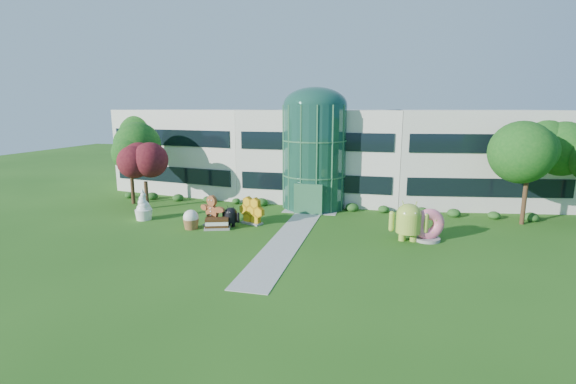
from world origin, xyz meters
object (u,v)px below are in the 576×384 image
(android_green, at_px, (409,219))
(gingerbread, at_px, (212,210))
(android_black, at_px, (231,215))
(donut, at_px, (428,224))

(android_green, bearing_deg, gingerbread, 176.12)
(android_black, height_order, gingerbread, gingerbread)
(donut, bearing_deg, android_black, 159.99)
(android_black, distance_m, donut, 15.30)
(android_black, bearing_deg, gingerbread, -166.67)
(android_green, distance_m, gingerbread, 15.49)
(donut, xyz_separation_m, gingerbread, (-16.86, -0.09, 0.06))
(donut, bearing_deg, android_green, 178.57)
(android_green, distance_m, donut, 1.51)
(android_black, bearing_deg, donut, 7.73)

